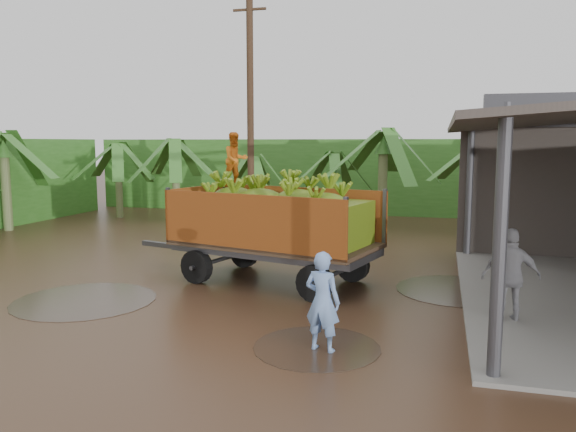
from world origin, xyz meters
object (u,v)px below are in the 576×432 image
object	(u,v)px
banana_trailer	(274,223)
utility_pole	(250,116)
man_grey	(511,276)
man_blue	(323,301)

from	to	relation	value
banana_trailer	utility_pole	bearing A→B (deg)	128.66
banana_trailer	man_grey	world-z (taller)	banana_trailer
banana_trailer	man_grey	size ratio (longest dim) A/B	3.77
banana_trailer	man_blue	bearing A→B (deg)	-48.92
banana_trailer	utility_pole	world-z (taller)	utility_pole
banana_trailer	utility_pole	xyz separation A→B (m)	(-2.70, 6.09, 2.91)
man_grey	man_blue	bearing A→B (deg)	29.08
banana_trailer	man_grey	distance (m)	5.62
man_grey	utility_pole	xyz separation A→B (m)	(-7.96, 7.98, 3.47)
banana_trailer	man_blue	size ratio (longest dim) A/B	4.13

